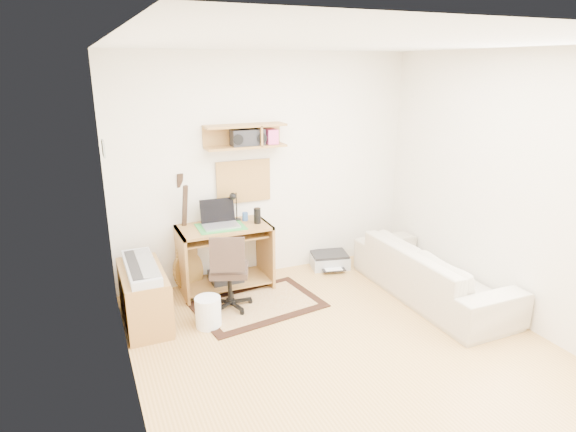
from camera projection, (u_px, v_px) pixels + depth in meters
name	position (u px, v px, depth m)	size (l,w,h in m)	color
floor	(351.00, 354.00, 4.34)	(3.60, 4.00, 0.01)	tan
ceiling	(365.00, 42.00, 3.56)	(3.60, 4.00, 0.01)	white
back_wall	(267.00, 168.00, 5.71)	(3.60, 0.01, 2.60)	silver
left_wall	(123.00, 245.00, 3.26)	(0.01, 4.00, 2.60)	silver
right_wall	(521.00, 191.00, 4.64)	(0.01, 4.00, 2.60)	silver
wall_shelf	(245.00, 136.00, 5.36)	(0.90, 0.25, 0.26)	#A27239
cork_board	(244.00, 181.00, 5.61)	(0.64, 0.03, 0.49)	tan
wall_photo	(103.00, 148.00, 4.46)	(0.02, 0.20, 0.15)	#4C8CBF
desk	(225.00, 258.00, 5.50)	(1.00, 0.55, 0.75)	#A27239
laptop	(220.00, 214.00, 5.31)	(0.38, 0.38, 0.29)	silver
speaker	(257.00, 216.00, 5.46)	(0.08, 0.08, 0.17)	black
desk_lamp	(236.00, 206.00, 5.53)	(0.11, 0.11, 0.34)	black
pencil_cup	(245.00, 216.00, 5.57)	(0.07, 0.07, 0.09)	#325697
boombox	(248.00, 138.00, 5.37)	(0.37, 0.17, 0.19)	black
rug	(258.00, 304.00, 5.21)	(1.29, 0.86, 0.02)	#CDBF8A
task_chair	(229.00, 270.00, 5.04)	(0.44, 0.44, 0.85)	#31241D
cabinet	(144.00, 297.00, 4.80)	(0.40, 0.90, 0.55)	#A27239
music_keyboard	(141.00, 267.00, 4.70)	(0.27, 0.88, 0.08)	#B2B5BA
guitar	(186.00, 234.00, 5.38)	(0.35, 0.22, 1.33)	olive
waste_basket	(208.00, 312.00, 4.76)	(0.25, 0.25, 0.30)	white
printer	(329.00, 260.00, 6.18)	(0.45, 0.35, 0.17)	#A5A8AA
sofa	(433.00, 264.00, 5.30)	(1.98, 0.58, 0.78)	#BAAD93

